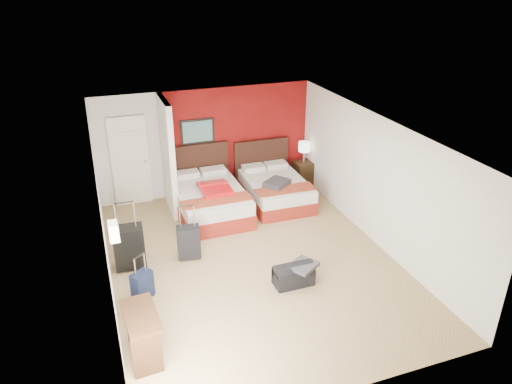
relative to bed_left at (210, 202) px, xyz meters
name	(u,v)px	position (x,y,z in m)	size (l,w,h in m)	color
ground	(252,261)	(0.27, -2.06, -0.31)	(6.50, 6.50, 0.00)	tan
room_walls	(158,180)	(-1.14, -0.64, 0.95)	(5.02, 6.52, 2.50)	silver
red_accent_panel	(237,139)	(1.02, 1.17, 0.94)	(3.50, 0.04, 2.50)	maroon
partition_wall	(168,157)	(-0.73, 0.55, 0.94)	(0.12, 1.20, 2.50)	silver
entry_door	(130,161)	(-1.48, 1.14, 0.72)	(0.82, 0.06, 2.05)	silver
bed_left	(210,202)	(0.00, 0.00, 0.00)	(1.43, 2.04, 0.61)	white
bed_right	(276,191)	(1.58, 0.08, -0.03)	(1.29, 1.84, 0.55)	silver
red_suitcase_open	(215,188)	(0.10, -0.10, 0.36)	(0.62, 0.86, 0.11)	red
jacket_bundle	(277,183)	(1.48, -0.22, 0.31)	(0.53, 0.43, 0.13)	#37373C
nightstand	(303,174)	(2.57, 0.74, 0.00)	(0.44, 0.44, 0.62)	black
table_lamp	(304,152)	(2.57, 0.74, 0.56)	(0.28, 0.28, 0.51)	silver
suitcase_black	(129,248)	(-1.86, -1.52, 0.09)	(0.53, 0.33, 0.80)	black
suitcase_charcoal	(189,243)	(-0.80, -1.56, 0.00)	(0.42, 0.26, 0.62)	black
suitcase_navy	(143,286)	(-1.78, -2.50, -0.07)	(0.34, 0.21, 0.47)	#101932
duffel_bag	(293,276)	(0.69, -2.96, -0.14)	(0.67, 0.36, 0.34)	black
jacket_draped	(303,266)	(0.84, -3.01, 0.06)	(0.46, 0.39, 0.06)	#3B3A40
desk	(143,335)	(-1.93, -3.81, 0.06)	(0.43, 0.87, 0.72)	#331D11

